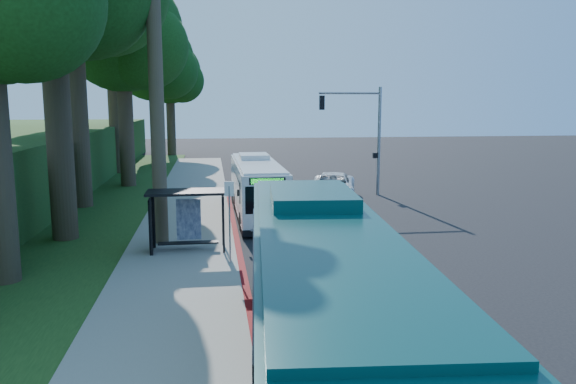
{
  "coord_description": "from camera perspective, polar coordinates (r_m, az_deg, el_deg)",
  "views": [
    {
      "loc": [
        -6.01,
        -25.36,
        6.03
      ],
      "look_at": [
        -2.4,
        1.0,
        1.76
      ],
      "focal_mm": 35.0,
      "sensor_mm": 36.0,
      "label": 1
    }
  ],
  "objects": [
    {
      "name": "bus_shelter",
      "position": [
        22.92,
        -10.78,
        -1.67
      ],
      "size": [
        3.2,
        1.51,
        2.55
      ],
      "color": "black",
      "rests_on": "ground"
    },
    {
      "name": "red_curb",
      "position": [
        22.2,
        -4.93,
        -6.52
      ],
      "size": [
        0.25,
        30.0,
        0.13
      ],
      "primitive_type": "cube",
      "color": "maroon",
      "rests_on": "ground"
    },
    {
      "name": "traffic_signal_pole",
      "position": [
        36.72,
        7.73,
        6.52
      ],
      "size": [
        4.1,
        0.3,
        7.0
      ],
      "color": "gray",
      "rests_on": "ground"
    },
    {
      "name": "tree_2",
      "position": [
        41.99,
        -16.36,
        14.83
      ],
      "size": [
        8.82,
        8.4,
        15.12
      ],
      "color": "#382B1E",
      "rests_on": "ground"
    },
    {
      "name": "ground",
      "position": [
        26.75,
        5.41,
        -3.96
      ],
      "size": [
        140.0,
        140.0,
        0.0
      ],
      "primitive_type": "plane",
      "color": "black",
      "rests_on": "ground"
    },
    {
      "name": "tree_5",
      "position": [
        65.56,
        -11.87,
        11.49
      ],
      "size": [
        7.35,
        7.0,
        12.86
      ],
      "color": "#382B1E",
      "rests_on": "ground"
    },
    {
      "name": "stop_sign_pole",
      "position": [
        20.74,
        -5.97,
        -1.91
      ],
      "size": [
        0.35,
        0.06,
        3.17
      ],
      "color": "gray",
      "rests_on": "ground"
    },
    {
      "name": "pickup",
      "position": [
        35.37,
        4.56,
        0.59
      ],
      "size": [
        4.09,
        6.29,
        1.61
      ],
      "primitive_type": "imported",
      "rotation": [
        0.0,
        0.0,
        -0.26
      ],
      "color": "white",
      "rests_on": "ground"
    },
    {
      "name": "teal_bus",
      "position": [
        11.98,
        3.42,
        -10.97
      ],
      "size": [
        3.82,
        13.38,
        3.94
      ],
      "rotation": [
        0.0,
        0.0,
        -0.08
      ],
      "color": "#0A3B3A",
      "rests_on": "ground"
    },
    {
      "name": "tree_4",
      "position": [
        57.71,
        -13.46,
        12.54
      ],
      "size": [
        8.4,
        8.0,
        14.14
      ],
      "color": "#382B1E",
      "rests_on": "ground"
    },
    {
      "name": "grass_verge",
      "position": [
        31.72,
        -20.38,
        -2.37
      ],
      "size": [
        8.0,
        70.0,
        0.06
      ],
      "primitive_type": "cube",
      "color": "#234719",
      "rests_on": "ground"
    },
    {
      "name": "sidewalk",
      "position": [
        26.08,
        -10.45,
        -4.28
      ],
      "size": [
        4.5,
        70.0,
        0.12
      ],
      "primitive_type": "cube",
      "color": "gray",
      "rests_on": "ground"
    },
    {
      "name": "white_bus",
      "position": [
        30.13,
        -3.2,
        0.54
      ],
      "size": [
        2.37,
        10.65,
        3.17
      ],
      "rotation": [
        0.0,
        0.0,
        0.01
      ],
      "color": "white",
      "rests_on": "ground"
    },
    {
      "name": "tree_3",
      "position": [
        50.31,
        -17.38,
        15.5
      ],
      "size": [
        10.08,
        9.6,
        17.28
      ],
      "color": "#382B1E",
      "rests_on": "ground"
    }
  ]
}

